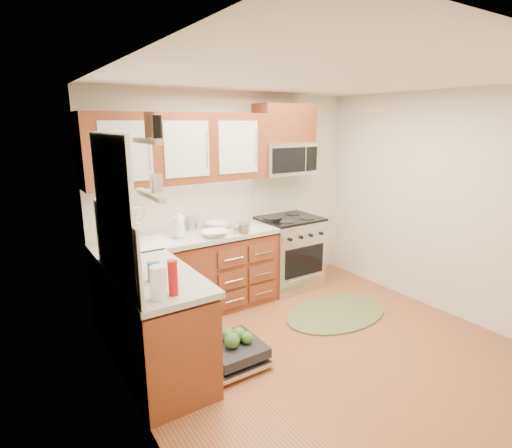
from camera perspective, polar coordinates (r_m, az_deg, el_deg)
floor at (r=4.12m, az=9.52°, el=-17.32°), size 3.50×3.50×0.00m
ceiling at (r=3.53m, az=11.28°, el=19.78°), size 3.50×3.50×0.00m
wall_back at (r=5.01m, az=-3.54°, el=3.97°), size 3.50×0.04×2.50m
wall_left at (r=2.77m, az=-17.13°, el=-5.22°), size 0.04×3.50×2.50m
wall_right at (r=4.98m, az=25.18°, el=2.55°), size 0.04×3.50×2.50m
base_cabinet_back at (r=4.67m, az=-9.34°, el=-7.55°), size 2.05×0.60×0.85m
base_cabinet_left at (r=3.65m, az=-13.93°, el=-14.33°), size 0.60×1.25×0.85m
countertop_back at (r=4.50m, az=-9.53°, el=-1.97°), size 2.07×0.64×0.05m
countertop_left at (r=3.45m, az=-14.25°, el=-7.34°), size 0.64×1.27×0.05m
backsplash_back at (r=4.69m, az=-11.15°, el=2.52°), size 2.05×0.02×0.57m
backsplash_left at (r=3.28m, az=-19.45°, el=-3.16°), size 0.02×1.25×0.57m
upper_cabinets at (r=4.46m, az=-10.77°, el=10.57°), size 2.05×0.35×0.75m
cabinet_over_mw at (r=5.16m, az=4.09°, el=14.14°), size 0.76×0.35×0.47m
range at (r=5.31m, az=4.72°, el=-4.08°), size 0.76×0.64×0.95m
microwave at (r=5.16m, az=4.17°, el=9.30°), size 0.76×0.38×0.40m
sink at (r=4.34m, az=-15.72°, el=-4.32°), size 0.62×0.50×0.26m
dishwasher at (r=3.84m, az=-3.67°, el=-17.98°), size 0.70×0.60×0.20m
window at (r=3.17m, az=-19.84°, el=2.60°), size 0.03×1.05×1.05m
window_blind at (r=3.13m, az=-19.91°, el=8.57°), size 0.02×0.96×0.40m
shelf_upper at (r=2.30m, az=-15.36°, el=11.39°), size 0.04×0.40×0.03m
shelf_lower at (r=2.33m, az=-14.87°, el=4.02°), size 0.04×0.40×0.03m
rug at (r=4.81m, az=11.39°, el=-12.36°), size 1.44×1.08×0.02m
skillet at (r=5.01m, az=2.32°, el=0.75°), size 0.29×0.29×0.05m
stock_pot at (r=4.54m, az=-2.04°, el=-0.57°), size 0.22×0.22×0.12m
cutting_board at (r=4.80m, az=-4.71°, el=-0.39°), size 0.28×0.21×0.02m
canister at (r=4.72m, az=-9.03°, el=0.15°), size 0.11×0.11×0.17m
paper_towel_roll at (r=2.93m, az=-13.80°, el=-8.15°), size 0.13×0.13×0.25m
mustard_bottle at (r=3.35m, az=-17.28°, el=-5.59°), size 0.09×0.09×0.24m
red_bottle at (r=2.97m, az=-11.78°, el=-7.53°), size 0.09×0.09×0.27m
wooden_box at (r=3.63m, az=-17.84°, el=-4.98°), size 0.14×0.11×0.14m
blue_carton at (r=3.28m, az=-14.38°, el=-6.60°), size 0.10×0.08×0.15m
bowl_a at (r=4.42m, az=-5.86°, el=-1.38°), size 0.35×0.35×0.07m
bowl_b at (r=4.72m, az=-5.54°, el=-0.21°), size 0.33×0.33×0.09m
cup at (r=4.60m, az=-2.64°, el=-0.53°), size 0.13×0.13×0.09m
soap_bottle_a at (r=4.40m, az=-10.99°, el=0.13°), size 0.14×0.15×0.33m
soap_bottle_b at (r=3.55m, az=-17.86°, el=-4.74°), size 0.12×0.12×0.21m
soap_bottle_c at (r=3.75m, az=-19.07°, el=-4.16°), size 0.17×0.17×0.17m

